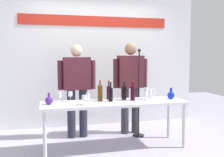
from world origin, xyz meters
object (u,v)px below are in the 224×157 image
object	(u,v)px
wine_glass_left_1	(70,94)
microphone_stand	(139,107)
wine_bottle_1	(111,93)
wine_bottle_2	(109,92)
presenter_left	(77,84)
wine_glass_left_0	(88,96)
decanter_blue_left	(49,100)
display_table	(114,106)
wine_glass_right_3	(146,94)
wine_bottle_3	(124,91)
presenter_right	(130,81)
wine_glass_right_1	(146,91)
wine_bottle_4	(100,92)
wine_glass_left_3	(84,98)
wine_glass_left_2	(59,95)
wine_bottle_0	(133,92)
decanter_blue_right	(171,95)
wine_glass_right_2	(154,91)
wine_glass_right_0	(150,92)

from	to	relation	value
wine_glass_left_1	microphone_stand	size ratio (longest dim) A/B	0.10
wine_bottle_1	wine_bottle_2	size ratio (longest dim) A/B	0.96
presenter_left	wine_bottle_2	distance (m)	0.64
wine_glass_left_0	presenter_left	bearing A→B (deg)	94.14
decanter_blue_left	wine_glass_left_0	size ratio (longest dim) A/B	1.03
display_table	wine_glass_right_3	bearing A→B (deg)	-7.59
wine_glass_right_3	wine_bottle_3	bearing A→B (deg)	142.21
wine_glass_right_3	presenter_right	bearing A→B (deg)	89.63
wine_glass_right_1	wine_glass_right_3	bearing A→B (deg)	-113.58
display_table	decanter_blue_left	distance (m)	0.98
wine_bottle_4	wine_glass_left_3	world-z (taller)	wine_bottle_4
wine_glass_left_0	wine_glass_right_1	xyz separation A→B (m)	(0.99, 0.24, 0.00)
wine_glass_right_1	microphone_stand	bearing A→B (deg)	89.34
wine_bottle_4	wine_glass_left_2	world-z (taller)	wine_bottle_4
display_table	microphone_stand	bearing A→B (deg)	39.52
wine_bottle_0	wine_bottle_4	size ratio (longest dim) A/B	0.96
wine_bottle_0	wine_glass_left_2	bearing A→B (deg)	172.28
presenter_right	decanter_blue_right	bearing A→B (deg)	-55.03
wine_glass_left_1	wine_glass_right_3	world-z (taller)	wine_glass_left_1
wine_glass_left_0	wine_bottle_1	bearing A→B (deg)	22.74
microphone_stand	decanter_blue_right	bearing A→B (deg)	-49.43
wine_bottle_3	wine_glass_left_0	bearing A→B (deg)	-157.09
decanter_blue_left	wine_bottle_4	xyz separation A→B (m)	(0.77, 0.10, 0.08)
wine_bottle_0	decanter_blue_right	bearing A→B (deg)	-1.61
presenter_right	wine_glass_right_2	world-z (taller)	presenter_right
wine_glass_right_2	wine_glass_right_3	world-z (taller)	same
wine_glass_right_1	presenter_right	bearing A→B (deg)	98.05
wine_glass_left_3	microphone_stand	xyz separation A→B (m)	(1.06, 0.65, -0.31)
display_table	wine_glass_left_1	xyz separation A→B (m)	(-0.65, 0.18, 0.18)
decanter_blue_right	wine_glass_right_0	xyz separation A→B (m)	(-0.36, 0.01, 0.05)
display_table	wine_bottle_1	world-z (taller)	wine_bottle_1
presenter_left	wine_glass_right_2	world-z (taller)	presenter_left
wine_bottle_2	decanter_blue_right	bearing A→B (deg)	-12.44
wine_bottle_0	wine_bottle_1	xyz separation A→B (m)	(-0.35, 0.01, -0.01)
wine_glass_right_1	wine_glass_right_2	distance (m)	0.20
decanter_blue_right	wine_glass_left_2	xyz separation A→B (m)	(-1.77, 0.17, 0.05)
presenter_right	wine_glass_right_1	size ratio (longest dim) A/B	9.72
wine_glass_left_1	wine_bottle_2	bearing A→B (deg)	4.86
decanter_blue_left	decanter_blue_right	distance (m)	1.92
presenter_left	wine_glass_left_3	bearing A→B (deg)	-90.31
wine_bottle_0	wine_bottle_2	size ratio (longest dim) A/B	1.00
presenter_left	wine_glass_right_1	xyz separation A→B (m)	(1.05, -0.56, -0.08)
presenter_right	decanter_blue_left	bearing A→B (deg)	-155.33
wine_glass_left_3	microphone_stand	distance (m)	1.28
wine_glass_left_1	decanter_blue_right	bearing A→B (deg)	-5.87
presenter_left	wine_glass_left_2	world-z (taller)	presenter_left
presenter_left	wine_bottle_3	world-z (taller)	presenter_left
display_table	microphone_stand	xyz separation A→B (m)	(0.57, 0.47, -0.14)
presenter_right	wine_glass_left_2	distance (m)	1.40
display_table	microphone_stand	distance (m)	0.75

